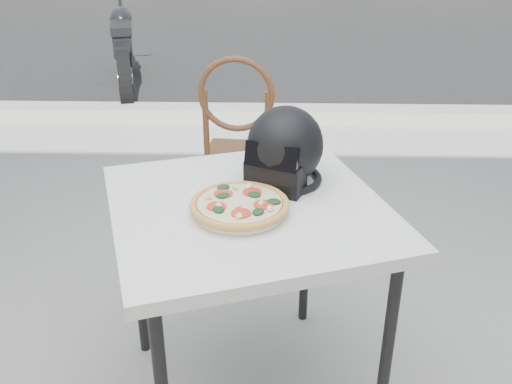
{
  "coord_description": "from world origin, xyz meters",
  "views": [
    {
      "loc": [
        0.21,
        -1.81,
        1.69
      ],
      "look_at": [
        0.16,
        -0.18,
        0.88
      ],
      "focal_mm": 40.0,
      "sensor_mm": 36.0,
      "label": 1
    }
  ],
  "objects_px": {
    "helmet": "(284,150)",
    "motorcycle": "(124,48)",
    "plate": "(240,211)",
    "cafe_chair_main": "(239,138)",
    "cafe_table_main": "(248,223)",
    "pizza": "(240,204)"
  },
  "relations": [
    {
      "from": "helmet",
      "to": "motorcycle",
      "type": "xyz_separation_m",
      "value": [
        -1.54,
        3.95,
        -0.52
      ]
    },
    {
      "from": "plate",
      "to": "cafe_chair_main",
      "type": "height_order",
      "value": "cafe_chair_main"
    },
    {
      "from": "cafe_table_main",
      "to": "pizza",
      "type": "distance_m",
      "value": 0.13
    },
    {
      "from": "cafe_table_main",
      "to": "motorcycle",
      "type": "distance_m",
      "value": 4.37
    },
    {
      "from": "motorcycle",
      "to": "cafe_chair_main",
      "type": "bearing_deg",
      "value": -78.84
    },
    {
      "from": "helmet",
      "to": "plate",
      "type": "bearing_deg",
      "value": -98.37
    },
    {
      "from": "pizza",
      "to": "motorcycle",
      "type": "height_order",
      "value": "motorcycle"
    },
    {
      "from": "cafe_chair_main",
      "to": "motorcycle",
      "type": "distance_m",
      "value": 3.19
    },
    {
      "from": "pizza",
      "to": "cafe_chair_main",
      "type": "relative_size",
      "value": 0.4
    },
    {
      "from": "cafe_table_main",
      "to": "pizza",
      "type": "xyz_separation_m",
      "value": [
        -0.02,
        -0.06,
        0.11
      ]
    },
    {
      "from": "cafe_table_main",
      "to": "helmet",
      "type": "xyz_separation_m",
      "value": [
        0.12,
        0.17,
        0.19
      ]
    },
    {
      "from": "cafe_table_main",
      "to": "helmet",
      "type": "bearing_deg",
      "value": 54.61
    },
    {
      "from": "motorcycle",
      "to": "pizza",
      "type": "bearing_deg",
      "value": -84.94
    },
    {
      "from": "pizza",
      "to": "cafe_chair_main",
      "type": "xyz_separation_m",
      "value": [
        -0.07,
        1.28,
        -0.27
      ]
    },
    {
      "from": "pizza",
      "to": "motorcycle",
      "type": "relative_size",
      "value": 0.22
    },
    {
      "from": "cafe_table_main",
      "to": "plate",
      "type": "height_order",
      "value": "plate"
    },
    {
      "from": "helmet",
      "to": "motorcycle",
      "type": "bearing_deg",
      "value": 134.3
    },
    {
      "from": "plate",
      "to": "helmet",
      "type": "height_order",
      "value": "helmet"
    },
    {
      "from": "plate",
      "to": "helmet",
      "type": "xyz_separation_m",
      "value": [
        0.14,
        0.23,
        0.11
      ]
    },
    {
      "from": "plate",
      "to": "helmet",
      "type": "relative_size",
      "value": 0.97
    },
    {
      "from": "helmet",
      "to": "motorcycle",
      "type": "height_order",
      "value": "helmet"
    },
    {
      "from": "motorcycle",
      "to": "plate",
      "type": "bearing_deg",
      "value": -84.94
    }
  ]
}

